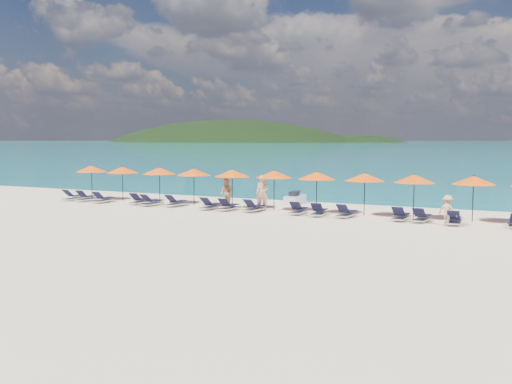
% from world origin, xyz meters
% --- Properties ---
extents(ground, '(1400.00, 1400.00, 0.00)m').
position_xyz_m(ground, '(0.00, 0.00, 0.00)').
color(ground, beige).
extents(headland_main, '(374.00, 242.00, 126.50)m').
position_xyz_m(headland_main, '(-300.00, 540.00, -38.00)').
color(headland_main, black).
rests_on(headland_main, ground).
extents(headland_small, '(162.00, 126.00, 85.50)m').
position_xyz_m(headland_small, '(-150.00, 560.00, -35.00)').
color(headland_small, black).
rests_on(headland_small, ground).
extents(jetski, '(0.90, 2.15, 0.75)m').
position_xyz_m(jetski, '(-0.08, 8.64, 0.31)').
color(jetski, silver).
rests_on(jetski, ground).
extents(beachgoer_a, '(0.86, 0.78, 1.98)m').
position_xyz_m(beachgoer_a, '(-0.40, 4.63, 0.99)').
color(beachgoer_a, tan).
rests_on(beachgoer_a, ground).
extents(beachgoer_b, '(0.96, 0.82, 1.72)m').
position_xyz_m(beachgoer_b, '(-2.92, 5.02, 0.86)').
color(beachgoer_b, tan).
rests_on(beachgoer_b, ground).
extents(beachgoer_c, '(1.01, 0.72, 1.43)m').
position_xyz_m(beachgoer_c, '(9.68, 3.45, 0.71)').
color(beachgoer_c, tan).
rests_on(beachgoer_c, ground).
extents(umbrella_0, '(2.10, 2.10, 2.28)m').
position_xyz_m(umbrella_0, '(-13.25, 5.14, 2.02)').
color(umbrella_0, black).
rests_on(umbrella_0, ground).
extents(umbrella_1, '(2.10, 2.10, 2.28)m').
position_xyz_m(umbrella_1, '(-10.59, 5.06, 2.02)').
color(umbrella_1, black).
rests_on(umbrella_1, ground).
extents(umbrella_2, '(2.10, 2.10, 2.28)m').
position_xyz_m(umbrella_2, '(-7.80, 5.20, 2.02)').
color(umbrella_2, black).
rests_on(umbrella_2, ground).
extents(umbrella_3, '(2.10, 2.10, 2.28)m').
position_xyz_m(umbrella_3, '(-5.18, 5.06, 2.02)').
color(umbrella_3, black).
rests_on(umbrella_3, ground).
extents(umbrella_4, '(2.10, 2.10, 2.28)m').
position_xyz_m(umbrella_4, '(-2.53, 5.02, 2.02)').
color(umbrella_4, black).
rests_on(umbrella_4, ground).
extents(umbrella_5, '(2.10, 2.10, 2.28)m').
position_xyz_m(umbrella_5, '(0.03, 5.25, 2.02)').
color(umbrella_5, black).
rests_on(umbrella_5, ground).
extents(umbrella_6, '(2.10, 2.10, 2.28)m').
position_xyz_m(umbrella_6, '(2.61, 5.18, 2.02)').
color(umbrella_6, black).
rests_on(umbrella_6, ground).
extents(umbrella_7, '(2.10, 2.10, 2.28)m').
position_xyz_m(umbrella_7, '(5.26, 5.17, 2.02)').
color(umbrella_7, black).
rests_on(umbrella_7, ground).
extents(umbrella_8, '(2.10, 2.10, 2.28)m').
position_xyz_m(umbrella_8, '(7.83, 5.07, 2.02)').
color(umbrella_8, black).
rests_on(umbrella_8, ground).
extents(umbrella_9, '(2.10, 2.10, 2.28)m').
position_xyz_m(umbrella_9, '(10.60, 5.28, 2.02)').
color(umbrella_9, black).
rests_on(umbrella_9, ground).
extents(lounger_0, '(0.70, 1.73, 0.66)m').
position_xyz_m(lounger_0, '(-13.70, 3.95, 0.24)').
color(lounger_0, silver).
rests_on(lounger_0, ground).
extents(lounger_1, '(0.74, 1.74, 0.66)m').
position_xyz_m(lounger_1, '(-12.62, 3.95, 0.24)').
color(lounger_1, silver).
rests_on(lounger_1, ground).
extents(lounger_2, '(0.72, 1.73, 0.66)m').
position_xyz_m(lounger_2, '(-11.07, 3.75, 0.24)').
color(lounger_2, silver).
rests_on(lounger_2, ground).
extents(lounger_3, '(0.79, 1.75, 0.66)m').
position_xyz_m(lounger_3, '(-8.49, 4.08, 0.24)').
color(lounger_3, silver).
rests_on(lounger_3, ground).
extents(lounger_4, '(0.74, 1.74, 0.66)m').
position_xyz_m(lounger_4, '(-7.33, 3.72, 0.24)').
color(lounger_4, silver).
rests_on(lounger_4, ground).
extents(lounger_5, '(0.73, 1.74, 0.66)m').
position_xyz_m(lounger_5, '(-5.83, 4.10, 0.24)').
color(lounger_5, silver).
rests_on(lounger_5, ground).
extents(lounger_6, '(0.72, 1.74, 0.66)m').
position_xyz_m(lounger_6, '(-3.21, 3.76, 0.24)').
color(lounger_6, silver).
rests_on(lounger_6, ground).
extents(lounger_7, '(0.65, 1.71, 0.66)m').
position_xyz_m(lounger_7, '(-2.08, 3.79, 0.24)').
color(lounger_7, silver).
rests_on(lounger_7, ground).
extents(lounger_8, '(0.76, 1.75, 0.66)m').
position_xyz_m(lounger_8, '(-0.56, 3.94, 0.24)').
color(lounger_8, silver).
rests_on(lounger_8, ground).
extents(lounger_9, '(0.72, 1.74, 0.66)m').
position_xyz_m(lounger_9, '(2.03, 4.03, 0.24)').
color(lounger_9, silver).
rests_on(lounger_9, ground).
extents(lounger_10, '(0.79, 1.75, 0.66)m').
position_xyz_m(lounger_10, '(3.24, 3.89, 0.24)').
color(lounger_10, silver).
rests_on(lounger_10, ground).
extents(lounger_11, '(0.76, 1.75, 0.66)m').
position_xyz_m(lounger_11, '(4.68, 3.97, 0.24)').
color(lounger_11, silver).
rests_on(lounger_11, ground).
extents(lounger_12, '(0.68, 1.72, 0.66)m').
position_xyz_m(lounger_12, '(7.41, 4.09, 0.24)').
color(lounger_12, silver).
rests_on(lounger_12, ground).
extents(lounger_13, '(0.75, 1.74, 0.66)m').
position_xyz_m(lounger_13, '(8.42, 4.05, 0.24)').
color(lounger_13, silver).
rests_on(lounger_13, ground).
extents(lounger_14, '(0.70, 1.73, 0.66)m').
position_xyz_m(lounger_14, '(9.94, 3.81, 0.24)').
color(lounger_14, silver).
rests_on(lounger_14, ground).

